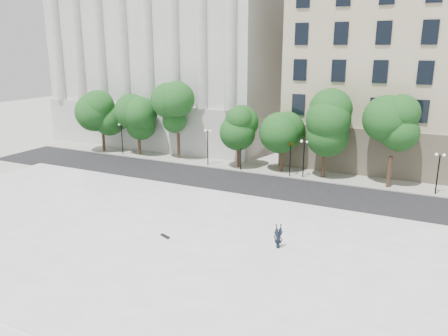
{
  "coord_description": "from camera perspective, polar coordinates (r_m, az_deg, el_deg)",
  "views": [
    {
      "loc": [
        17.25,
        -19.55,
        12.88
      ],
      "look_at": [
        2.9,
        10.0,
        3.86
      ],
      "focal_mm": 35.0,
      "sensor_mm": 36.0,
      "label": 1
    }
  ],
  "objects": [
    {
      "name": "ground",
      "position": [
        29.08,
        -14.17,
        -11.44
      ],
      "size": [
        160.0,
        160.0,
        0.0
      ],
      "primitive_type": "plane",
      "color": "beige",
      "rests_on": "ground"
    },
    {
      "name": "building_west",
      "position": [
        67.47,
        -4.77,
        15.31
      ],
      "size": [
        31.5,
        27.65,
        25.6
      ],
      "color": "silver",
      "rests_on": "ground"
    },
    {
      "name": "street",
      "position": [
        43.28,
        1.18,
        -1.94
      ],
      "size": [
        60.0,
        8.0,
        0.02
      ],
      "primitive_type": "cube",
      "color": "black",
      "rests_on": "ground"
    },
    {
      "name": "plaza",
      "position": [
        31.09,
        -10.63,
        -8.95
      ],
      "size": [
        44.0,
        22.0,
        0.45
      ],
      "primitive_type": "cube",
      "color": "white",
      "rests_on": "ground"
    },
    {
      "name": "skateboard",
      "position": [
        30.42,
        -7.7,
        -8.81
      ],
      "size": [
        0.88,
        0.53,
        0.09
      ],
      "primitive_type": "cube",
      "rotation": [
        0.0,
        0.0,
        -0.39
      ],
      "color": "black",
      "rests_on": "plaza"
    },
    {
      "name": "traffic_light_west",
      "position": [
        46.6,
        2.23,
        3.97
      ],
      "size": [
        0.79,
        1.75,
        4.19
      ],
      "color": "black",
      "rests_on": "ground"
    },
    {
      "name": "traffic_light_east",
      "position": [
        44.72,
        8.72,
        3.31
      ],
      "size": [
        0.48,
        1.72,
        4.18
      ],
      "color": "black",
      "rests_on": "ground"
    },
    {
      "name": "street_trees",
      "position": [
        48.39,
        -0.08,
        6.3
      ],
      "size": [
        38.65,
        4.89,
        7.91
      ],
      "color": "#382619",
      "rests_on": "ground"
    },
    {
      "name": "far_sidewalk",
      "position": [
        48.56,
        4.15,
        0.01
      ],
      "size": [
        60.0,
        4.0,
        0.12
      ],
      "primitive_type": "cube",
      "color": "#A29F96",
      "rests_on": "ground"
    },
    {
      "name": "lamp_posts",
      "position": [
        46.55,
        3.86,
        2.82
      ],
      "size": [
        36.24,
        0.28,
        4.2
      ],
      "color": "black",
      "rests_on": "ground"
    },
    {
      "name": "person_lying",
      "position": [
        28.75,
        7.08,
        -9.89
      ],
      "size": [
        1.39,
        1.71,
        0.45
      ],
      "primitive_type": "imported",
      "rotation": [
        -1.54,
        0.0,
        0.57
      ],
      "color": "black",
      "rests_on": "plaza"
    }
  ]
}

